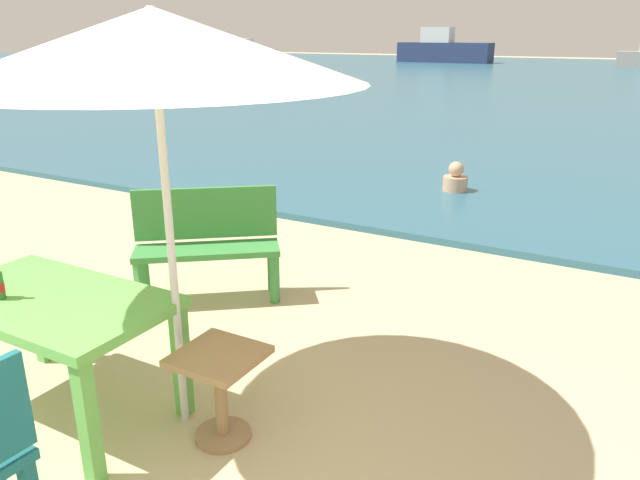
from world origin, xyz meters
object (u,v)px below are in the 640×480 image
at_px(side_table_wood, 220,383).
at_px(boat_cargo_ship, 247,53).
at_px(patio_umbrella, 154,46).
at_px(swimmer_person, 455,179).
at_px(picnic_table_green, 52,314).
at_px(boat_ferry, 444,50).
at_px(bench_green_left, 207,238).

relative_size(side_table_wood, boat_cargo_ship, 0.12).
xyz_separation_m(patio_umbrella, swimmer_person, (-0.21, 5.84, -1.88)).
distance_m(picnic_table_green, boat_ferry, 44.15).
height_order(picnic_table_green, bench_green_left, bench_green_left).
relative_size(picnic_table_green, boat_ferry, 0.21).
bearing_deg(boat_cargo_ship, side_table_wood, -54.30).
height_order(swimmer_person, boat_ferry, boat_ferry).
relative_size(patio_umbrella, side_table_wood, 4.26).
distance_m(bench_green_left, boat_ferry, 42.37).
relative_size(patio_umbrella, boat_cargo_ship, 0.51).
xyz_separation_m(picnic_table_green, bench_green_left, (-0.32, 1.76, -0.11)).
bearing_deg(swimmer_person, boat_ferry, 108.80).
bearing_deg(bench_green_left, boat_ferry, 105.87).
xyz_separation_m(picnic_table_green, boat_ferry, (-11.91, 42.52, 0.30)).
bearing_deg(picnic_table_green, side_table_wood, 15.04).
relative_size(side_table_wood, bench_green_left, 0.46).
relative_size(picnic_table_green, bench_green_left, 1.20).
bearing_deg(boat_cargo_ship, patio_umbrella, -54.60).
bearing_deg(bench_green_left, boat_cargo_ship, 125.44).
xyz_separation_m(patio_umbrella, bench_green_left, (-1.00, 1.47, -1.58)).
relative_size(side_table_wood, swimmer_person, 1.32).
relative_size(picnic_table_green, side_table_wood, 2.59).
bearing_deg(bench_green_left, picnic_table_green, -79.63).
xyz_separation_m(picnic_table_green, swimmer_person, (0.48, 6.13, -0.41)).
distance_m(swimmer_person, boat_cargo_ship, 39.17).
bearing_deg(boat_ferry, swimmer_person, -71.20).
bearing_deg(boat_ferry, bench_green_left, -74.13).
bearing_deg(boat_cargo_ship, boat_ferry, 26.58).
relative_size(bench_green_left, boat_cargo_ship, 0.26).
bearing_deg(swimmer_person, picnic_table_green, -94.44).
height_order(side_table_wood, swimmer_person, side_table_wood).
bearing_deg(side_table_wood, patio_umbrella, 175.54).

